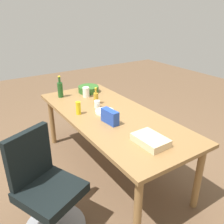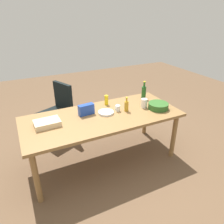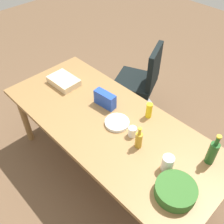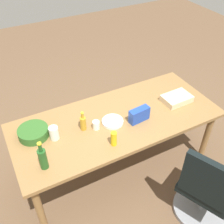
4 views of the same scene
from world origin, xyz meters
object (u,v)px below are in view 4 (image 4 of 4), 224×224
at_px(salad_bowl, 33,132).
at_px(mayo_jar, 54,133).
at_px(paper_cup, 96,125).
at_px(mustard_bottle, 114,139).
at_px(paper_plate_stack, 113,122).
at_px(conference_table, 117,124).
at_px(office_chair, 205,192).
at_px(dressing_bottle, 83,123).
at_px(chip_bag_blue, 139,115).
at_px(sheet_cake, 177,98).
at_px(wine_bottle, 43,158).

height_order(salad_bowl, mayo_jar, mayo_jar).
bearing_deg(paper_cup, salad_bowl, 161.98).
distance_m(mustard_bottle, paper_plate_stack, 0.31).
xyz_separation_m(conference_table, mayo_jar, (-0.67, 0.03, 0.14)).
bearing_deg(office_chair, dressing_bottle, 130.09).
bearing_deg(chip_bag_blue, office_chair, -72.44).
bearing_deg(sheet_cake, dressing_bottle, 176.55).
xyz_separation_m(paper_cup, mayo_jar, (-0.41, 0.06, 0.02)).
relative_size(mustard_bottle, mayo_jar, 1.11).
height_order(salad_bowl, dressing_bottle, dressing_bottle).
distance_m(office_chair, dressing_bottle, 1.35).
xyz_separation_m(sheet_cake, mayo_jar, (-1.41, 0.08, 0.03)).
relative_size(sheet_cake, chip_bag_blue, 1.45).
height_order(sheet_cake, wine_bottle, wine_bottle).
bearing_deg(mustard_bottle, sheet_cake, 15.44).
height_order(mustard_bottle, wine_bottle, wine_bottle).
relative_size(conference_table, paper_plate_stack, 9.96).
bearing_deg(dressing_bottle, salad_bowl, 163.56).
bearing_deg(wine_bottle, dressing_bottle, 30.33).
height_order(chip_bag_blue, mayo_jar, chip_bag_blue).
height_order(salad_bowl, sheet_cake, salad_bowl).
bearing_deg(sheet_cake, mustard_bottle, -164.56).
distance_m(mustard_bottle, sheet_cake, 0.98).
relative_size(paper_plate_stack, mayo_jar, 1.60).
bearing_deg(wine_bottle, paper_cup, 21.17).
distance_m(conference_table, wine_bottle, 0.91).
xyz_separation_m(mustard_bottle, paper_plate_stack, (0.13, 0.27, -0.06)).
height_order(conference_table, paper_plate_stack, paper_plate_stack).
relative_size(mustard_bottle, sheet_cake, 0.48).
distance_m(mustard_bottle, dressing_bottle, 0.37).
height_order(sheet_cake, paper_plate_stack, sheet_cake).
bearing_deg(salad_bowl, paper_cup, -18.02).
distance_m(salad_bowl, sheet_cake, 1.59).
distance_m(mustard_bottle, mayo_jar, 0.57).
distance_m(chip_bag_blue, paper_plate_stack, 0.28).
bearing_deg(chip_bag_blue, paper_cup, 167.69).
height_order(paper_plate_stack, mayo_jar, mayo_jar).
bearing_deg(mayo_jar, wine_bottle, -122.62).
xyz_separation_m(chip_bag_blue, wine_bottle, (-1.04, -0.14, 0.04)).
bearing_deg(paper_plate_stack, office_chair, -60.57).
bearing_deg(mustard_bottle, office_chair, -44.68).
relative_size(conference_table, mayo_jar, 15.95).
relative_size(salad_bowl, dressing_bottle, 1.37).
relative_size(office_chair, mayo_jar, 7.10).
xyz_separation_m(paper_plate_stack, wine_bottle, (-0.79, -0.23, 0.10)).
bearing_deg(dressing_bottle, sheet_cake, -3.45).
xyz_separation_m(sheet_cake, dressing_bottle, (-1.11, 0.07, 0.05)).
xyz_separation_m(office_chair, sheet_cake, (0.29, 0.91, 0.42)).
xyz_separation_m(office_chair, paper_cup, (-0.70, 0.92, 0.43)).
xyz_separation_m(chip_bag_blue, mayo_jar, (-0.85, 0.16, -0.01)).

